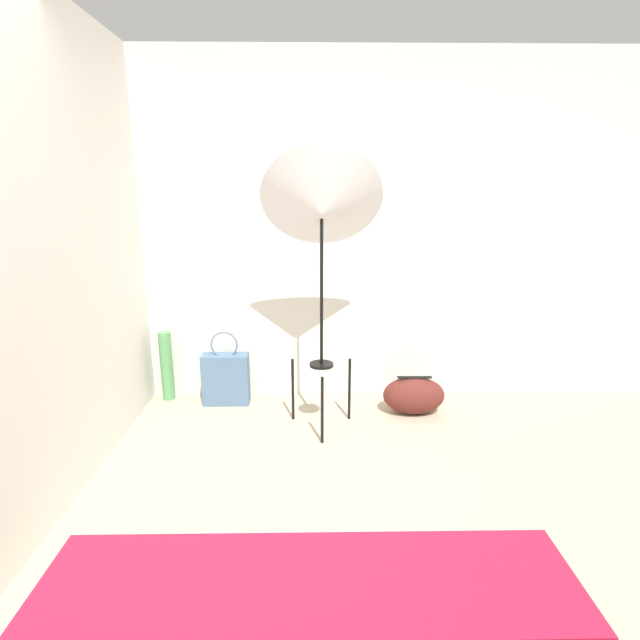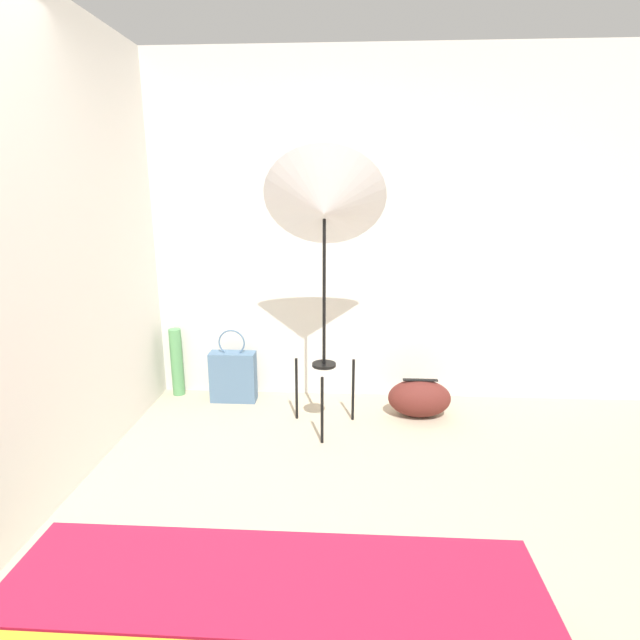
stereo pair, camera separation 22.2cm
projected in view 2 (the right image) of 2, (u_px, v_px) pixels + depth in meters
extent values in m
cube|color=silver|center=(317.00, 233.00, 3.79)|extent=(8.00, 0.05, 2.60)
cube|color=silver|center=(45.00, 255.00, 2.51)|extent=(0.05, 8.00, 2.60)
cube|color=#B21938|center=(273.00, 583.00, 1.65)|extent=(1.77, 0.47, 0.04)
cylinder|color=black|center=(322.00, 410.00, 3.23)|extent=(0.02, 0.02, 0.46)
cylinder|color=black|center=(297.00, 389.00, 3.59)|extent=(0.02, 0.02, 0.46)
cylinder|color=black|center=(353.00, 390.00, 3.56)|extent=(0.02, 0.02, 0.46)
cylinder|color=black|center=(324.00, 365.00, 3.40)|extent=(0.16, 0.16, 0.02)
cylinder|color=black|center=(324.00, 288.00, 3.27)|extent=(0.02, 0.02, 1.06)
cone|color=silver|center=(324.00, 206.00, 3.13)|extent=(0.79, 0.60, 0.72)
cube|color=slate|center=(233.00, 377.00, 3.90)|extent=(0.35, 0.14, 0.40)
torus|color=slate|center=(232.00, 343.00, 3.83)|extent=(0.21, 0.01, 0.21)
ellipsoid|color=#5B231E|center=(419.00, 398.00, 3.65)|extent=(0.46, 0.28, 0.28)
cube|color=black|center=(420.00, 380.00, 3.61)|extent=(0.25, 0.04, 0.01)
cylinder|color=#56995B|center=(177.00, 362.00, 4.00)|extent=(0.10, 0.10, 0.55)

